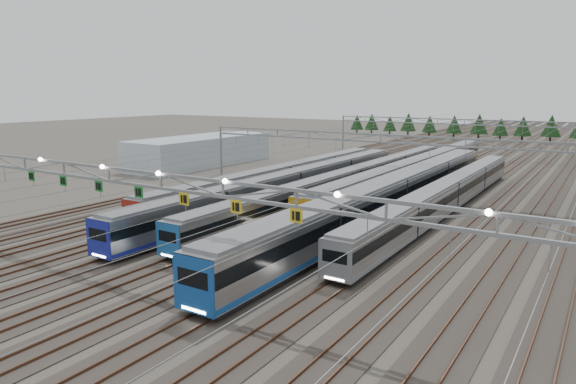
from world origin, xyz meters
The scene contains 13 objects.
ground centered at (0.00, 0.00, 0.00)m, with size 400.00×400.00×0.00m, color #47423A.
track_bed centered at (0.00, 100.00, 1.49)m, with size 54.00×260.00×5.42m.
train_a centered at (-11.25, 32.93, 1.95)m, with size 2.61×52.74×3.39m.
train_b centered at (-6.75, 28.01, 2.07)m, with size 2.79×57.24×3.64m.
train_c centered at (-2.25, 36.13, 1.91)m, with size 2.56×67.40×3.33m.
train_d centered at (2.25, 49.05, 2.05)m, with size 2.76×67.57×3.60m.
train_e centered at (6.75, 27.58, 2.32)m, with size 3.17×63.91×4.14m.
train_f centered at (11.25, 32.58, 1.95)m, with size 2.61×55.37×3.39m.
gantry_near centered at (-0.05, -0.12, 7.09)m, with size 56.36×0.61×8.08m.
gantry_mid centered at (0.00, 40.00, 6.39)m, with size 56.36×0.36×8.00m.
gantry_far centered at (0.00, 85.00, 6.39)m, with size 56.36×0.36×8.00m.
west_shed centered at (-38.14, 46.41, 2.65)m, with size 10.00×30.00×5.30m, color #A1B6C1.
treeline centered at (-7.20, 127.73, 4.23)m, with size 81.20×5.60×7.02m.
Camera 1 is at (26.65, -25.22, 13.50)m, focal length 32.00 mm.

